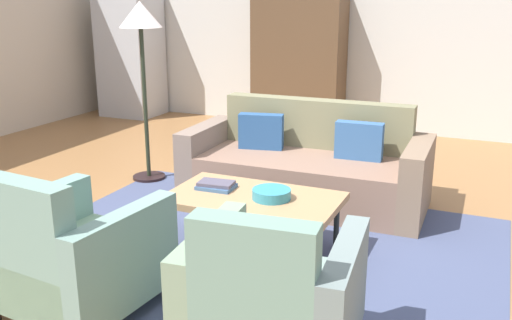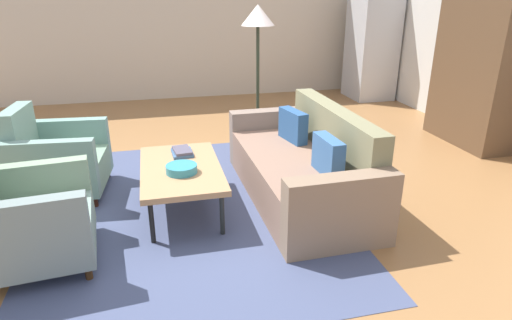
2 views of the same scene
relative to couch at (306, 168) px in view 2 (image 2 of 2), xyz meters
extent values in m
plane|color=#96673C|center=(-0.26, -0.96, -0.29)|extent=(10.10, 10.10, 0.00)
cube|color=beige|center=(-4.47, -0.96, 1.11)|extent=(0.12, 7.85, 2.80)
cube|color=#444E70|center=(0.00, -1.14, -0.28)|extent=(3.40, 2.60, 0.01)
cube|color=#876755|center=(0.00, -0.09, -0.08)|extent=(1.76, 0.93, 0.42)
cube|color=#787554|center=(-0.01, 0.27, 0.14)|extent=(1.74, 0.21, 0.86)
cube|color=#846B55|center=(0.96, -0.07, 0.02)|extent=(0.20, 0.90, 0.62)
cube|color=#7E6A5E|center=(-0.96, -0.10, 0.02)|extent=(0.20, 0.90, 0.62)
cube|color=#365F95|center=(0.45, 0.02, 0.29)|extent=(0.41, 0.14, 0.32)
cube|color=#295085|center=(-0.45, 0.01, 0.29)|extent=(0.42, 0.20, 0.32)
cylinder|color=black|center=(-0.53, -0.91, -0.10)|extent=(0.04, 0.04, 0.37)
cylinder|color=black|center=(0.53, -0.91, -0.10)|extent=(0.04, 0.04, 0.37)
cylinder|color=black|center=(-0.53, -1.47, -0.10)|extent=(0.04, 0.04, 0.37)
cylinder|color=black|center=(0.53, -1.47, -0.10)|extent=(0.04, 0.04, 0.37)
cube|color=tan|center=(0.00, -1.19, 0.10)|extent=(1.20, 0.70, 0.05)
cylinder|color=#2E1F21|center=(-0.91, -1.92, -0.24)|extent=(0.05, 0.05, 0.10)
cylinder|color=#3A190F|center=(-0.23, -1.98, -0.24)|extent=(0.05, 0.05, 0.10)
cylinder|color=black|center=(-0.97, -2.59, -0.24)|extent=(0.05, 0.05, 0.10)
cylinder|color=#352520|center=(-0.29, -2.66, -0.24)|extent=(0.05, 0.05, 0.10)
cube|color=gray|center=(-0.60, -2.29, -0.04)|extent=(0.63, 0.85, 0.30)
cube|color=gray|center=(-0.63, -2.61, 0.20)|extent=(0.57, 0.19, 0.78)
cube|color=gray|center=(-0.94, -2.26, 0.09)|extent=(0.19, 0.81, 0.56)
cube|color=gray|center=(-0.26, -2.32, 0.09)|extent=(0.19, 0.81, 0.56)
cylinder|color=#3A2522|center=(0.23, -1.98, -0.24)|extent=(0.05, 0.05, 0.10)
cylinder|color=#3A2310|center=(0.91, -1.91, -0.24)|extent=(0.05, 0.05, 0.10)
cube|color=gray|center=(0.60, -2.29, -0.04)|extent=(0.64, 0.85, 0.30)
cube|color=gray|center=(0.26, -2.32, 0.09)|extent=(0.20, 0.81, 0.56)
cube|color=gray|center=(0.94, -2.25, 0.09)|extent=(0.20, 0.81, 0.56)
cylinder|color=teal|center=(0.14, -1.19, 0.16)|extent=(0.27, 0.27, 0.07)
cube|color=#3C5F88|center=(-0.31, -1.15, 0.14)|extent=(0.27, 0.20, 0.03)
cube|color=#4F4B5D|center=(-0.31, -1.15, 0.17)|extent=(0.27, 0.18, 0.03)
cube|color=brown|center=(-1.02, 2.62, 0.61)|extent=(1.20, 0.50, 1.80)
cube|color=#472B1A|center=(-1.32, 2.87, 0.61)|extent=(0.56, 0.01, 1.51)
cube|color=#B7BABF|center=(-3.65, 2.52, 0.64)|extent=(0.80, 0.70, 1.85)
cylinder|color=#99999E|center=(-3.60, 2.89, 0.73)|extent=(0.02, 0.02, 0.70)
cylinder|color=black|center=(-1.64, -0.08, -0.27)|extent=(0.32, 0.32, 0.03)
cylinder|color=#252D1F|center=(-1.64, -0.08, 0.47)|extent=(0.04, 0.04, 1.45)
cone|color=silver|center=(-1.64, -0.08, 1.31)|extent=(0.40, 0.40, 0.24)
camera|label=1|loc=(1.51, -4.59, 1.48)|focal=39.63mm
camera|label=2|loc=(3.65, -1.37, 1.61)|focal=30.62mm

